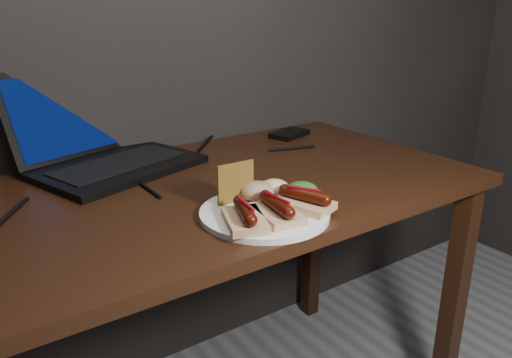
% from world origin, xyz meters
% --- Properties ---
extents(desk, '(1.40, 0.70, 0.75)m').
position_xyz_m(desk, '(0.00, 1.38, 0.66)').
color(desk, black).
rests_on(desk, ground).
extents(laptop, '(0.48, 0.45, 0.25)m').
position_xyz_m(laptop, '(-0.10, 1.66, 0.80)').
color(laptop, black).
rests_on(laptop, desk).
extents(hard_drive, '(0.14, 0.11, 0.02)m').
position_xyz_m(hard_drive, '(0.49, 1.62, 0.76)').
color(hard_drive, black).
rests_on(hard_drive, desk).
extents(desk_cables, '(0.90, 0.41, 0.01)m').
position_xyz_m(desk_cables, '(0.01, 1.52, 0.75)').
color(desk_cables, black).
rests_on(desk_cables, desk).
extents(plate, '(0.33, 0.33, 0.01)m').
position_xyz_m(plate, '(0.06, 1.16, 0.76)').
color(plate, white).
rests_on(plate, desk).
extents(bread_sausage_left, '(0.11, 0.13, 0.04)m').
position_xyz_m(bread_sausage_left, '(-0.01, 1.12, 0.78)').
color(bread_sausage_left, '#E1BC84').
rests_on(bread_sausage_left, plate).
extents(bread_sausage_center, '(0.09, 0.12, 0.04)m').
position_xyz_m(bread_sausage_center, '(0.05, 1.11, 0.78)').
color(bread_sausage_center, '#E1BC84').
rests_on(bread_sausage_center, plate).
extents(bread_sausage_right, '(0.10, 0.13, 0.04)m').
position_xyz_m(bread_sausage_right, '(0.13, 1.12, 0.78)').
color(bread_sausage_right, '#E1BC84').
rests_on(bread_sausage_right, plate).
extents(crispbread, '(0.08, 0.01, 0.08)m').
position_xyz_m(crispbread, '(0.03, 1.23, 0.80)').
color(crispbread, olive).
rests_on(crispbread, plate).
extents(salad_greens, '(0.07, 0.07, 0.04)m').
position_xyz_m(salad_greens, '(0.15, 1.16, 0.78)').
color(salad_greens, '#145711').
rests_on(salad_greens, plate).
extents(salsa_mound, '(0.07, 0.07, 0.04)m').
position_xyz_m(salsa_mound, '(0.08, 1.21, 0.78)').
color(salsa_mound, maroon).
rests_on(salsa_mound, plate).
extents(coleslaw_mound, '(0.06, 0.06, 0.04)m').
position_xyz_m(coleslaw_mound, '(0.12, 1.21, 0.78)').
color(coleslaw_mound, beige).
rests_on(coleslaw_mound, plate).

